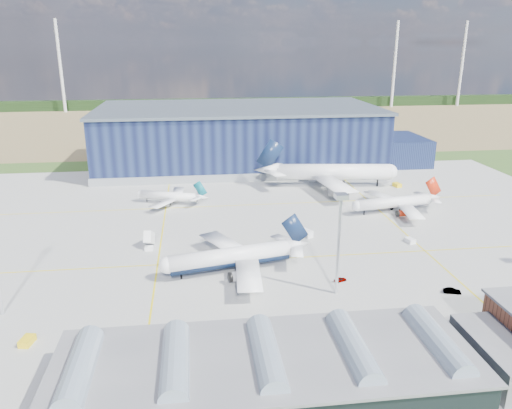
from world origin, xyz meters
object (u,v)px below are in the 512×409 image
object	(u,v)px
gse_cart_a	(410,241)
airstair	(149,241)
hangar	(244,139)
airliner_red	(394,197)
airliner_widebody	(333,164)
car_b	(452,291)
airliner_navy	(230,248)
airliner_regional	(168,192)
gse_tug_c	(397,185)
gse_tug_a	(27,341)
gse_tug_b	(300,335)
gse_van_b	(305,233)
car_a	(340,280)
gse_cart_b	(312,180)
light_mast_center	(339,228)

from	to	relation	value
gse_cart_a	airstair	xyz separation A→B (m)	(-71.30, 6.28, 0.99)
hangar	airliner_red	distance (m)	84.27
airliner_widebody	car_b	xyz separation A→B (m)	(2.99, -87.03, -8.36)
hangar	car_b	bearing A→B (deg)	-75.70
airliner_navy	airliner_regional	distance (m)	58.51
airstair	gse_tug_c	bearing A→B (deg)	36.39
gse_tug_a	airstair	xyz separation A→B (m)	(18.84, 44.11, 0.94)
airstair	car_b	world-z (taller)	airstair
airliner_widebody	gse_tug_b	size ratio (longest dim) A/B	18.41
gse_cart_a	gse_tug_c	world-z (taller)	gse_tug_c
gse_tug_a	car_b	size ratio (longest dim) A/B	0.87
gse_tug_b	gse_van_b	size ratio (longest dim) A/B	0.67
airliner_navy	car_b	distance (m)	51.05
gse_van_b	car_a	world-z (taller)	gse_van_b
airliner_regional	car_b	distance (m)	97.68
gse_cart_a	gse_van_b	xyz separation A→B (m)	(-27.70, 8.35, 0.40)
airliner_widebody	gse_tug_c	distance (m)	26.08
gse_tug_b	gse_cart_a	xyz separation A→B (m)	(39.90, 42.04, -0.02)
airliner_regional	gse_cart_b	world-z (taller)	airliner_regional
gse_tug_b	airstair	distance (m)	57.63
airliner_regional	gse_tug_a	distance (m)	84.92
car_b	gse_cart_a	bearing A→B (deg)	9.97
gse_tug_a	gse_tug_c	xyz separation A→B (m)	(108.60, 91.99, 0.08)
gse_tug_c	car_a	distance (m)	86.91
hangar	airstair	size ratio (longest dim) A/B	28.81
gse_tug_a	gse_tug_b	distance (m)	50.41
airliner_navy	light_mast_center	bearing A→B (deg)	135.47
airliner_red	car_b	bearing A→B (deg)	72.88
light_mast_center	gse_tug_b	world-z (taller)	light_mast_center
light_mast_center	airliner_navy	distance (m)	27.86
airliner_regional	gse_tug_b	distance (m)	90.41
airliner_navy	gse_tug_b	xyz separation A→B (m)	(10.85, -30.00, -5.61)
light_mast_center	gse_van_b	world-z (taller)	light_mast_center
gse_tug_a	gse_tug_c	world-z (taller)	gse_tug_c
gse_cart_a	airliner_regional	bearing A→B (deg)	132.15
gse_cart_a	gse_van_b	bearing A→B (deg)	148.43
gse_cart_b	car_b	xyz separation A→B (m)	(9.01, -95.22, 0.02)
gse_tug_b	gse_cart_b	bearing A→B (deg)	100.61
airliner_navy	gse_van_b	bearing A→B (deg)	-150.88
car_a	light_mast_center	bearing A→B (deg)	134.06
airliner_regional	gse_cart_b	bearing A→B (deg)	-139.27
gse_tug_b	gse_tug_c	size ratio (longest dim) A/B	0.87
hangar	airliner_navy	bearing A→B (deg)	-97.75
gse_tug_c	airstair	xyz separation A→B (m)	(-89.77, -47.89, 0.86)
airliner_widebody	car_b	size ratio (longest dim) A/B	14.76
hangar	airliner_navy	world-z (taller)	hangar
airliner_regional	gse_van_b	xyz separation A→B (m)	(39.88, -35.62, -3.20)
hangar	gse_tug_b	distance (m)	141.29
airliner_red	airliner_regional	bearing A→B (deg)	-23.01
airliner_regional	airstair	xyz separation A→B (m)	(-3.72, -37.68, -2.62)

